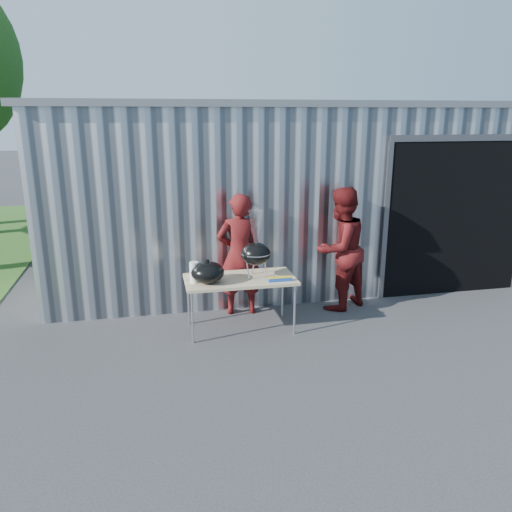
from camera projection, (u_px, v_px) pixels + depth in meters
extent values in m
plane|color=#313134|center=(286.00, 356.00, 6.20)|extent=(80.00, 80.00, 0.00)
cube|color=silver|center=(265.00, 184.00, 10.37)|extent=(8.00, 6.00, 3.00)
cube|color=slate|center=(265.00, 107.00, 9.95)|extent=(8.20, 6.20, 0.10)
cube|color=black|center=(436.00, 213.00, 8.65)|extent=(2.40, 1.20, 2.50)
cube|color=#4C4C51|center=(465.00, 138.00, 7.76)|extent=(2.52, 0.08, 0.10)
cube|color=tan|center=(240.00, 279.00, 6.81)|extent=(1.50, 0.75, 0.04)
cylinder|color=silver|center=(192.00, 318.00, 6.47)|extent=(0.03, 0.03, 0.71)
cylinder|color=silver|center=(295.00, 310.00, 6.75)|extent=(0.03, 0.03, 0.71)
cylinder|color=silver|center=(189.00, 301.00, 7.07)|extent=(0.03, 0.03, 0.71)
cylinder|color=silver|center=(283.00, 294.00, 7.34)|extent=(0.03, 0.03, 0.71)
ellipsoid|color=black|center=(256.00, 254.00, 6.75)|extent=(0.41, 0.41, 0.30)
cylinder|color=silver|center=(256.00, 253.00, 6.75)|extent=(0.41, 0.41, 0.02)
cylinder|color=silver|center=(256.00, 252.00, 6.75)|extent=(0.39, 0.39, 0.01)
cylinder|color=silver|center=(254.00, 266.00, 6.94)|extent=(0.02, 0.02, 0.24)
cylinder|color=silver|center=(248.00, 271.00, 6.72)|extent=(0.02, 0.02, 0.24)
cylinder|color=silver|center=(265.00, 270.00, 6.77)|extent=(0.02, 0.02, 0.24)
cylinder|color=#D0754A|center=(247.00, 252.00, 6.72)|extent=(0.02, 0.14, 0.02)
cylinder|color=#D0754A|center=(249.00, 252.00, 6.72)|extent=(0.02, 0.14, 0.02)
cylinder|color=#D0754A|center=(251.00, 251.00, 6.73)|extent=(0.02, 0.14, 0.02)
cylinder|color=#D0754A|center=(253.00, 251.00, 6.74)|extent=(0.02, 0.14, 0.02)
cylinder|color=#D0754A|center=(256.00, 251.00, 6.74)|extent=(0.02, 0.14, 0.02)
cylinder|color=#D0754A|center=(258.00, 251.00, 6.75)|extent=(0.02, 0.14, 0.02)
cylinder|color=#D0754A|center=(260.00, 251.00, 6.75)|extent=(0.02, 0.14, 0.02)
cylinder|color=#D0754A|center=(263.00, 251.00, 6.76)|extent=(0.02, 0.14, 0.02)
cylinder|color=#D0754A|center=(265.00, 251.00, 6.77)|extent=(0.02, 0.14, 0.02)
cone|color=silver|center=(256.00, 231.00, 6.66)|extent=(0.20, 0.20, 0.55)
ellipsoid|color=black|center=(208.00, 272.00, 6.58)|extent=(0.44, 0.44, 0.29)
cylinder|color=black|center=(207.00, 261.00, 6.53)|extent=(0.05, 0.05, 0.03)
cylinder|color=white|center=(194.00, 272.00, 6.59)|extent=(0.12, 0.12, 0.28)
cube|color=white|center=(198.00, 273.00, 6.86)|extent=(0.20, 0.15, 0.10)
cube|color=#1946A4|center=(280.00, 280.00, 6.66)|extent=(0.32, 0.05, 0.05)
cube|color=yellow|center=(280.00, 277.00, 6.65)|extent=(0.32, 0.05, 0.01)
imported|color=#511011|center=(240.00, 255.00, 7.35)|extent=(0.69, 0.47, 1.82)
imported|color=#511011|center=(340.00, 249.00, 7.54)|extent=(1.14, 1.05, 1.87)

